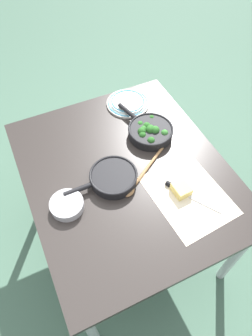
% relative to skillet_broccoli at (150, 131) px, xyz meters
% --- Properties ---
extents(ground_plane, '(14.00, 14.00, 0.00)m').
position_rel_skillet_broccoli_xyz_m(ground_plane, '(0.16, -0.21, -0.77)').
color(ground_plane, '#476B56').
extents(dining_table_red, '(1.13, 0.96, 0.74)m').
position_rel_skillet_broccoli_xyz_m(dining_table_red, '(0.16, -0.21, -0.11)').
color(dining_table_red, '#2D2826').
rests_on(dining_table_red, ground_plane).
extents(skillet_broccoli, '(0.38, 0.24, 0.07)m').
position_rel_skillet_broccoli_xyz_m(skillet_broccoli, '(0.00, 0.00, 0.00)').
color(skillet_broccoli, black).
rests_on(skillet_broccoli, dining_table_red).
extents(skillet_eggs, '(0.23, 0.36, 0.05)m').
position_rel_skillet_broccoli_xyz_m(skillet_eggs, '(0.19, -0.30, -0.01)').
color(skillet_eggs, black).
rests_on(skillet_eggs, dining_table_red).
extents(wooden_spoon, '(0.22, 0.32, 0.02)m').
position_rel_skillet_broccoli_xyz_m(wooden_spoon, '(0.23, -0.16, -0.02)').
color(wooden_spoon, '#A87A4C').
rests_on(wooden_spoon, dining_table_red).
extents(parchment_sheet, '(0.42, 0.34, 0.00)m').
position_rel_skillet_broccoli_xyz_m(parchment_sheet, '(0.41, -0.01, -0.03)').
color(parchment_sheet, beige).
rests_on(parchment_sheet, dining_table_red).
extents(grater_knife, '(0.25, 0.18, 0.02)m').
position_rel_skillet_broccoli_xyz_m(grater_knife, '(0.40, -0.02, -0.02)').
color(grater_knife, silver).
rests_on(grater_knife, dining_table_red).
extents(cheese_block, '(0.08, 0.08, 0.05)m').
position_rel_skillet_broccoli_xyz_m(cheese_block, '(0.38, -0.04, -0.01)').
color(cheese_block, '#EACC66').
rests_on(cheese_block, dining_table_red).
extents(dinner_plate_stack, '(0.25, 0.25, 0.03)m').
position_rel_skillet_broccoli_xyz_m(dinner_plate_stack, '(-0.27, 0.00, -0.02)').
color(dinner_plate_stack, silver).
rests_on(dinner_plate_stack, dining_table_red).
extents(prep_bowl_steel, '(0.15, 0.15, 0.04)m').
position_rel_skillet_broccoli_xyz_m(prep_bowl_steel, '(0.23, -0.54, -0.01)').
color(prep_bowl_steel, '#B7B7BC').
rests_on(prep_bowl_steel, dining_table_red).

